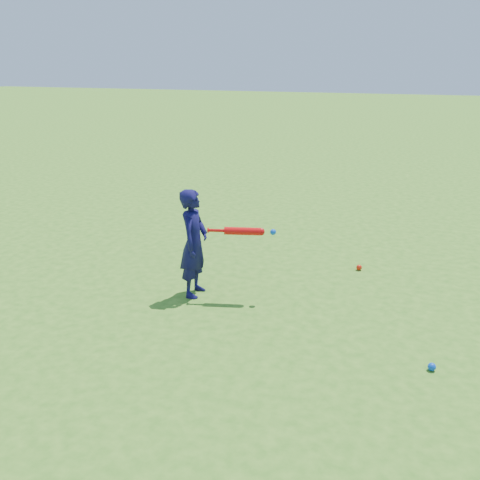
{
  "coord_description": "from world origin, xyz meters",
  "views": [
    {
      "loc": [
        3.18,
        -5.3,
        2.46
      ],
      "look_at": [
        1.26,
        -0.24,
        0.65
      ],
      "focal_mm": 40.0,
      "sensor_mm": 36.0,
      "label": 1
    }
  ],
  "objects_px": {
    "child": "(194,243)",
    "bat_swing": "(246,231)",
    "ground_ball_blue": "(432,367)",
    "ground_ball_red": "(359,268)"
  },
  "relations": [
    {
      "from": "child",
      "to": "ground_ball_red",
      "type": "relative_size",
      "value": 16.9
    },
    {
      "from": "bat_swing",
      "to": "ground_ball_red",
      "type": "bearing_deg",
      "value": 34.76
    },
    {
      "from": "child",
      "to": "bat_swing",
      "type": "relative_size",
      "value": 1.68
    },
    {
      "from": "child",
      "to": "ground_ball_red",
      "type": "distance_m",
      "value": 2.17
    },
    {
      "from": "child",
      "to": "ground_ball_red",
      "type": "bearing_deg",
      "value": -54.51
    },
    {
      "from": "child",
      "to": "ground_ball_blue",
      "type": "distance_m",
      "value": 2.68
    },
    {
      "from": "child",
      "to": "bat_swing",
      "type": "distance_m",
      "value": 0.59
    },
    {
      "from": "ground_ball_blue",
      "to": "ground_ball_red",
      "type": "bearing_deg",
      "value": 113.96
    },
    {
      "from": "ground_ball_red",
      "to": "ground_ball_blue",
      "type": "relative_size",
      "value": 1.02
    },
    {
      "from": "bat_swing",
      "to": "ground_ball_blue",
      "type": "bearing_deg",
      "value": -38.27
    }
  ]
}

